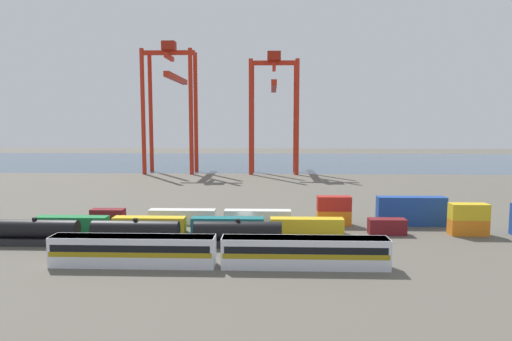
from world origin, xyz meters
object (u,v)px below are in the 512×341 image
at_px(freight_tank_row, 136,233).
at_px(gantry_crane_central, 274,99).
at_px(shipping_container_5, 468,227).
at_px(shipping_container_11, 258,217).
at_px(passenger_train, 218,250).
at_px(gantry_crane_west, 171,94).
at_px(shipping_container_9, 108,216).

xyz_separation_m(freight_tank_row, gantry_crane_central, (20.97, 103.27, 25.12)).
distance_m(shipping_container_5, shipping_container_11, 35.48).
relative_size(passenger_train, gantry_crane_west, 0.91).
bearing_deg(freight_tank_row, gantry_crane_central, 78.52).
bearing_deg(shipping_container_9, passenger_train, -46.60).
relative_size(freight_tank_row, shipping_container_5, 7.23).
bearing_deg(shipping_container_11, shipping_container_9, 180.00).
relative_size(gantry_crane_west, gantry_crane_central, 1.09).
bearing_deg(gantry_crane_central, gantry_crane_west, -178.92).
bearing_deg(freight_tank_row, shipping_container_5, 9.14).
bearing_deg(shipping_container_11, shipping_container_5, -10.96).
relative_size(passenger_train, shipping_container_11, 3.56).
height_order(passenger_train, shipping_container_5, passenger_train).
bearing_deg(shipping_container_5, freight_tank_row, -170.86).
distance_m(shipping_container_9, gantry_crane_central, 96.77).
relative_size(passenger_train, shipping_container_9, 7.14).
bearing_deg(shipping_container_9, freight_tank_row, -57.22).
relative_size(shipping_container_11, gantry_crane_west, 0.25).
height_order(passenger_train, shipping_container_11, passenger_train).
xyz_separation_m(freight_tank_row, shipping_container_11, (17.77, 15.21, -0.64)).
relative_size(shipping_container_9, gantry_crane_west, 0.13).
relative_size(shipping_container_5, shipping_container_11, 0.50).
bearing_deg(shipping_container_9, shipping_container_11, 0.00).
xyz_separation_m(passenger_train, shipping_container_11, (4.21, 24.69, -0.84)).
relative_size(shipping_container_11, gantry_crane_central, 0.28).
bearing_deg(gantry_crane_central, shipping_container_9, -109.25).
height_order(passenger_train, gantry_crane_west, gantry_crane_west).
distance_m(passenger_train, gantry_crane_central, 115.72).
height_order(shipping_container_5, gantry_crane_central, gantry_crane_central).
distance_m(passenger_train, freight_tank_row, 16.55).
relative_size(shipping_container_5, shipping_container_9, 1.00).
relative_size(shipping_container_5, gantry_crane_central, 0.14).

